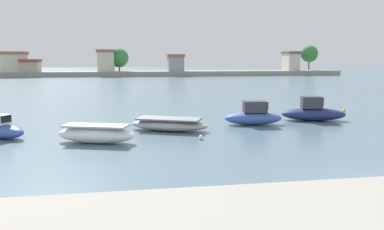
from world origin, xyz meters
TOP-DOWN VIEW (x-y plane):
  - ground_plane at (0.00, 0.00)m, footprint 400.00×400.00m
  - moored_boat_0 at (-16.36, 12.06)m, footprint 3.62×2.98m
  - moored_boat_1 at (-10.65, 9.81)m, footprint 4.71×2.78m
  - moored_boat_2 at (-6.25, 12.76)m, footprint 5.51×3.73m
  - moored_boat_3 at (-0.05, 14.02)m, footprint 4.24×2.04m
  - moored_boat_4 at (5.03, 15.02)m, footprint 5.09×3.01m
  - mooring_buoy_1 at (10.05, 19.00)m, footprint 0.27×0.27m
  - mooring_buoy_2 at (8.19, 20.57)m, footprint 0.24×0.24m
  - mooring_buoy_3 at (-4.70, 9.68)m, footprint 0.27×0.27m
  - distant_shoreline at (-0.42, 92.96)m, footprint 101.85×9.55m

SIDE VIEW (x-z plane):
  - ground_plane at x=0.00m, z-range 0.00..0.00m
  - mooring_buoy_2 at x=8.19m, z-range 0.00..0.24m
  - mooring_buoy_3 at x=-4.70m, z-range 0.00..0.27m
  - mooring_buoy_1 at x=10.05m, z-range 0.00..0.27m
  - moored_boat_2 at x=-6.25m, z-range -0.02..0.82m
  - moored_boat_1 at x=-10.65m, z-range -0.02..1.01m
  - moored_boat_0 at x=-16.36m, z-range -0.20..1.21m
  - moored_boat_3 at x=-0.05m, z-range -0.23..1.47m
  - moored_boat_4 at x=5.03m, z-range -0.30..1.54m
  - distant_shoreline at x=-0.42m, z-range -2.24..6.42m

